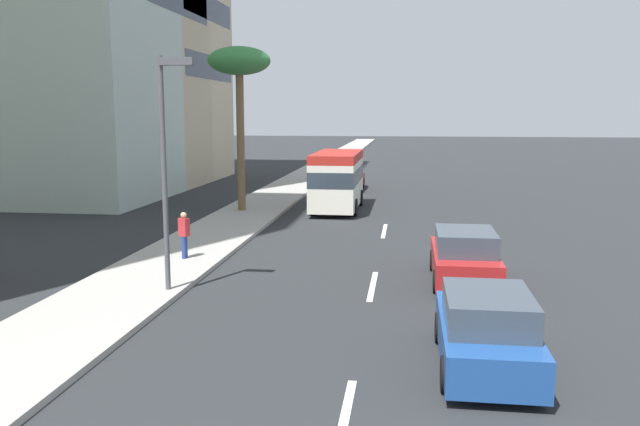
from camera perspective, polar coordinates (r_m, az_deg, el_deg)
ground_plane at (r=36.32m, az=6.20°, el=1.01°), size 198.00×198.00×0.00m
sidewalk_right at (r=37.09m, az=-4.16°, el=1.32°), size 162.00×3.22×0.15m
lane_stripe_near at (r=10.95m, az=2.11°, el=-17.79°), size 3.20×0.16×0.01m
lane_stripe_mid at (r=18.74m, az=4.64°, el=-6.37°), size 3.20×0.16×0.01m
lane_stripe_far at (r=27.28m, az=5.65°, el=-1.57°), size 3.20×0.16×0.01m
car_lead at (r=41.73m, az=2.50°, el=3.10°), size 4.15×1.90×1.58m
car_second at (r=19.39m, az=12.54°, el=-3.81°), size 4.17×1.87×1.56m
car_third at (r=13.15m, az=14.35°, el=-10.01°), size 4.10×1.82×1.53m
minibus_fourth at (r=32.78m, az=1.53°, el=3.04°), size 6.22×2.30×2.92m
pedestrian_near_lamp at (r=21.78m, az=-11.81°, el=-1.75°), size 0.33×0.38×1.54m
palm_tree at (r=31.97m, az=-7.09°, el=12.59°), size 2.99×2.99×7.85m
street_lamp at (r=17.62m, az=-13.22°, el=5.71°), size 0.24×0.97×6.20m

